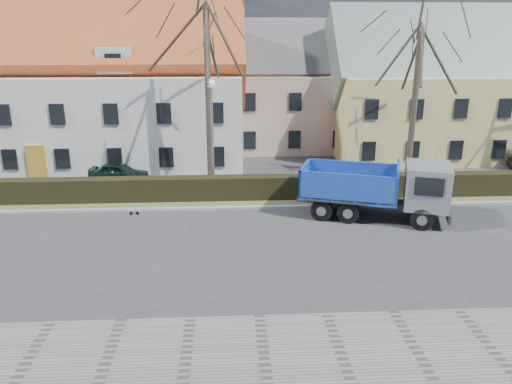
{
  "coord_description": "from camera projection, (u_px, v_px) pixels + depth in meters",
  "views": [
    {
      "loc": [
        -0.91,
        -20.27,
        8.89
      ],
      "look_at": [
        0.37,
        2.44,
        1.6
      ],
      "focal_mm": 35.0,
      "sensor_mm": 36.0,
      "label": 1
    }
  ],
  "objects": [
    {
      "name": "building_white",
      "position": [
        56.0,
        94.0,
        35.1
      ],
      "size": [
        26.8,
        10.8,
        9.5
      ],
      "primitive_type": null,
      "color": "silver",
      "rests_on": "ground"
    },
    {
      "name": "sidewalk_near",
      "position": [
        265.0,
        364.0,
        13.94
      ],
      "size": [
        80.0,
        5.0,
        0.08
      ],
      "primitive_type": "cube",
      "color": "gray",
      "rests_on": "ground"
    },
    {
      "name": "tree_2",
      "position": [
        415.0,
        94.0,
        28.97
      ],
      "size": [
        8.0,
        8.0,
        11.0
      ],
      "primitive_type": null,
      "color": "#373026",
      "rests_on": "ground"
    },
    {
      "name": "dump_truck",
      "position": [
        369.0,
        188.0,
        24.77
      ],
      "size": [
        7.98,
        5.03,
        3.0
      ],
      "primitive_type": null,
      "rotation": [
        0.0,
        0.0,
        -0.33
      ],
      "color": "#16399A",
      "rests_on": "ground"
    },
    {
      "name": "curb_far",
      "position": [
        247.0,
        207.0,
        26.39
      ],
      "size": [
        80.0,
        0.3,
        0.12
      ],
      "primitive_type": "cube",
      "color": "gray",
      "rests_on": "ground"
    },
    {
      "name": "cart_frame",
      "position": [
        130.0,
        208.0,
        25.4
      ],
      "size": [
        0.78,
        0.47,
        0.69
      ],
      "primitive_type": null,
      "rotation": [
        0.0,
        0.0,
        -0.06
      ],
      "color": "silver",
      "rests_on": "ground"
    },
    {
      "name": "ground",
      "position": [
        251.0,
        243.0,
        22.03
      ],
      "size": [
        120.0,
        120.0,
        0.0
      ],
      "primitive_type": "plane",
      "color": "#353537"
    },
    {
      "name": "building_pink",
      "position": [
        289.0,
        96.0,
        40.04
      ],
      "size": [
        10.8,
        8.8,
        8.0
      ],
      "primitive_type": null,
      "color": "tan",
      "rests_on": "ground"
    },
    {
      "name": "building_yellow",
      "position": [
        451.0,
        97.0,
        37.76
      ],
      "size": [
        18.8,
        10.8,
        8.5
      ],
      "primitive_type": null,
      "color": "#D0BE72",
      "rests_on": "ground"
    },
    {
      "name": "streetlight",
      "position": [
        212.0,
        138.0,
        27.58
      ],
      "size": [
        0.52,
        0.52,
        6.6
      ],
      "primitive_type": null,
      "color": "gray",
      "rests_on": "ground"
    },
    {
      "name": "parked_car_a",
      "position": [
        119.0,
        173.0,
        30.82
      ],
      "size": [
        3.86,
        2.08,
        1.25
      ],
      "primitive_type": "imported",
      "rotation": [
        0.0,
        0.0,
        1.4
      ],
      "color": "black",
      "rests_on": "ground"
    },
    {
      "name": "grass_strip",
      "position": [
        246.0,
        198.0,
        27.91
      ],
      "size": [
        80.0,
        3.0,
        0.1
      ],
      "primitive_type": "cube",
      "color": "#535B33",
      "rests_on": "ground"
    },
    {
      "name": "tree_1",
      "position": [
        208.0,
        80.0,
        28.08
      ],
      "size": [
        9.2,
        9.2,
        12.65
      ],
      "primitive_type": null,
      "color": "#373026",
      "rests_on": "ground"
    },
    {
      "name": "hedge",
      "position": [
        246.0,
        189.0,
        27.54
      ],
      "size": [
        60.0,
        0.9,
        1.3
      ],
      "primitive_type": "cube",
      "color": "black",
      "rests_on": "ground"
    }
  ]
}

